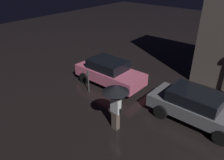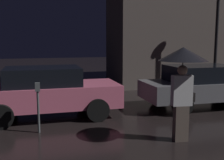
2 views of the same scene
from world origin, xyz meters
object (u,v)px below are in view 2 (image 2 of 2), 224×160
Objects in this scene: parked_car_grey at (203,85)px; pedestrian_with_umbrella at (183,67)px; street_lamp_near at (217,26)px; parked_car_pink at (48,91)px; parking_meter at (38,102)px.

pedestrian_with_umbrella is at bearing -129.99° from parked_car_grey.
pedestrian_with_umbrella is 7.24m from street_lamp_near.
pedestrian_with_umbrella is (2.88, -2.96, 0.94)m from parked_car_pink.
pedestrian_with_umbrella is 1.69× the size of parking_meter.
parked_car_pink is 8.28m from street_lamp_near.
street_lamp_near is (4.74, 5.32, 1.23)m from pedestrian_with_umbrella.
pedestrian_with_umbrella is 0.49× the size of street_lamp_near.
parked_car_pink is 5.37m from parked_car_grey.
parked_car_pink is at bearing 179.90° from parked_car_grey.
parked_car_pink reaches higher than parked_car_grey.
pedestrian_with_umbrella is at bearing -45.13° from parked_car_pink.
street_lamp_near is at bearing 17.83° from parked_car_pink.
pedestrian_with_umbrella is at bearing -25.18° from parking_meter.
pedestrian_with_umbrella is 3.66m from parking_meter.
parking_meter is (-5.68, -1.32, 0.03)m from parked_car_grey.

